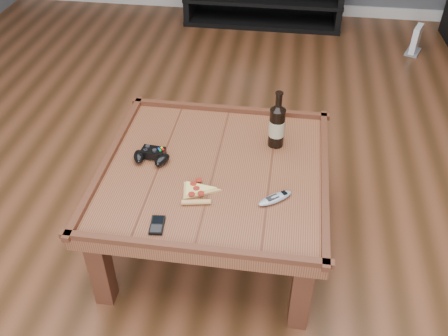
# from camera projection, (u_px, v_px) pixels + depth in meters

# --- Properties ---
(ground) EXTENTS (6.00, 6.00, 0.00)m
(ground) POSITION_uv_depth(u_px,v_px,m) (215.00, 239.00, 2.50)
(ground) COLOR #3F2412
(ground) RESTS_ON ground
(baseboard) EXTENTS (5.00, 0.02, 0.10)m
(baseboard) POSITION_uv_depth(u_px,v_px,m) (265.00, 6.00, 4.77)
(baseboard) COLOR silver
(baseboard) RESTS_ON ground
(coffee_table) EXTENTS (1.03, 1.03, 0.48)m
(coffee_table) POSITION_uv_depth(u_px,v_px,m) (214.00, 179.00, 2.26)
(coffee_table) COLOR #4F2916
(coffee_table) RESTS_ON ground
(beer_bottle) EXTENTS (0.07, 0.07, 0.28)m
(beer_bottle) POSITION_uv_depth(u_px,v_px,m) (277.00, 125.00, 2.29)
(beer_bottle) COLOR black
(beer_bottle) RESTS_ON coffee_table
(game_controller) EXTENTS (0.19, 0.13, 0.05)m
(game_controller) POSITION_uv_depth(u_px,v_px,m) (152.00, 156.00, 2.26)
(game_controller) COLOR black
(game_controller) RESTS_ON coffee_table
(pizza_slice) EXTENTS (0.17, 0.23, 0.02)m
(pizza_slice) POSITION_uv_depth(u_px,v_px,m) (196.00, 192.00, 2.09)
(pizza_slice) COLOR tan
(pizza_slice) RESTS_ON coffee_table
(smartphone) EXTENTS (0.06, 0.10, 0.01)m
(smartphone) POSITION_uv_depth(u_px,v_px,m) (157.00, 225.00, 1.94)
(smartphone) COLOR black
(smartphone) RESTS_ON coffee_table
(remote_control) EXTENTS (0.16, 0.14, 0.02)m
(remote_control) POSITION_uv_depth(u_px,v_px,m) (275.00, 198.00, 2.05)
(remote_control) COLOR gray
(remote_control) RESTS_ON coffee_table
(game_console) EXTENTS (0.16, 0.21, 0.23)m
(game_console) POSITION_uv_depth(u_px,v_px,m) (416.00, 41.00, 4.05)
(game_console) COLOR gray
(game_console) RESTS_ON ground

